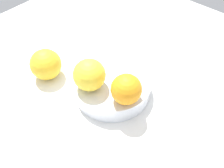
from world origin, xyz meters
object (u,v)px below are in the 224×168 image
Objects in this scene: orange_loose_0 at (46,64)px; fruit_bowl at (112,85)px; orange_in_bowl_0 at (89,75)px; orange_in_bowl_1 at (126,89)px.

fruit_bowl is at bearing 113.51° from orange_loose_0.
orange_in_bowl_1 is at bearing 105.50° from orange_in_bowl_0.
orange_in_bowl_0 is at bearing -74.50° from orange_in_bowl_1.
fruit_bowl is 2.58× the size of orange_in_bowl_0.
orange_in_bowl_0 reaches higher than fruit_bowl.
orange_in_bowl_1 reaches higher than orange_loose_0.
orange_in_bowl_0 is 1.09× the size of orange_in_bowl_1.
orange_loose_0 is (2.26, -14.55, -4.23)cm from orange_in_bowl_0.
orange_in_bowl_1 is at bearing 101.42° from orange_loose_0.
orange_loose_0 is (7.39, -16.99, 2.02)cm from fruit_bowl.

